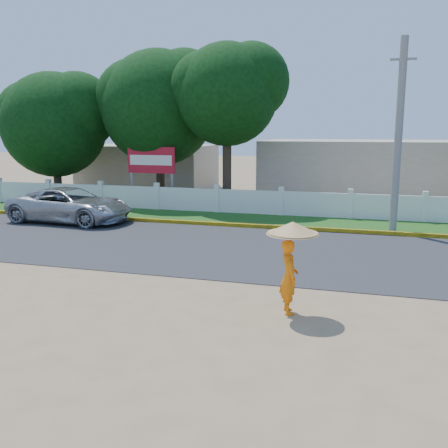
{
  "coord_description": "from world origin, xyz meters",
  "views": [
    {
      "loc": [
        3.66,
        -10.7,
        3.82
      ],
      "look_at": [
        0.0,
        2.0,
        1.3
      ],
      "focal_mm": 40.0,
      "sensor_mm": 36.0,
      "label": 1
    }
  ],
  "objects_px": {
    "monk_with_parasol": "(291,254)",
    "billboard": "(151,163)",
    "utility_pole": "(398,137)",
    "vehicle": "(70,205)"
  },
  "relations": [
    {
      "from": "monk_with_parasol",
      "to": "billboard",
      "type": "height_order",
      "value": "billboard"
    },
    {
      "from": "monk_with_parasol",
      "to": "billboard",
      "type": "bearing_deg",
      "value": 124.62
    },
    {
      "from": "utility_pole",
      "to": "monk_with_parasol",
      "type": "xyz_separation_m",
      "value": [
        -2.45,
        -9.54,
        -2.25
      ]
    },
    {
      "from": "utility_pole",
      "to": "vehicle",
      "type": "bearing_deg",
      "value": -172.67
    },
    {
      "from": "utility_pole",
      "to": "vehicle",
      "type": "distance_m",
      "value": 13.22
    },
    {
      "from": "vehicle",
      "to": "billboard",
      "type": "distance_m",
      "value": 5.48
    },
    {
      "from": "vehicle",
      "to": "monk_with_parasol",
      "type": "distance_m",
      "value": 13.03
    },
    {
      "from": "monk_with_parasol",
      "to": "billboard",
      "type": "xyz_separation_m",
      "value": [
        -8.97,
        13.0,
        0.86
      ]
    },
    {
      "from": "utility_pole",
      "to": "billboard",
      "type": "distance_m",
      "value": 12.02
    },
    {
      "from": "monk_with_parasol",
      "to": "billboard",
      "type": "distance_m",
      "value": 15.81
    }
  ]
}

